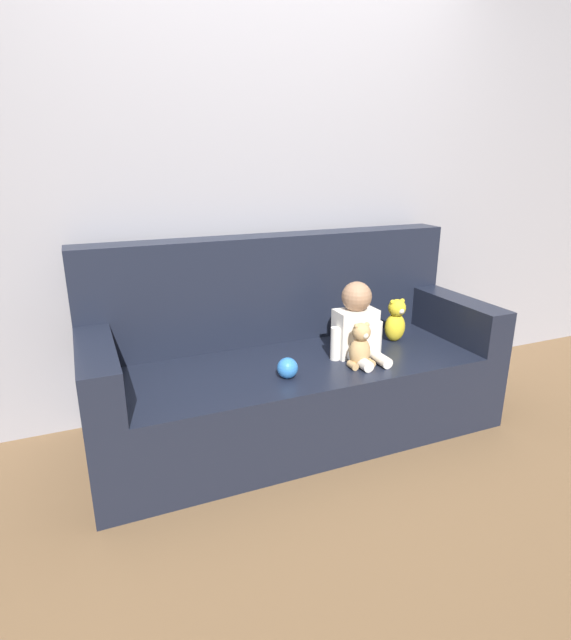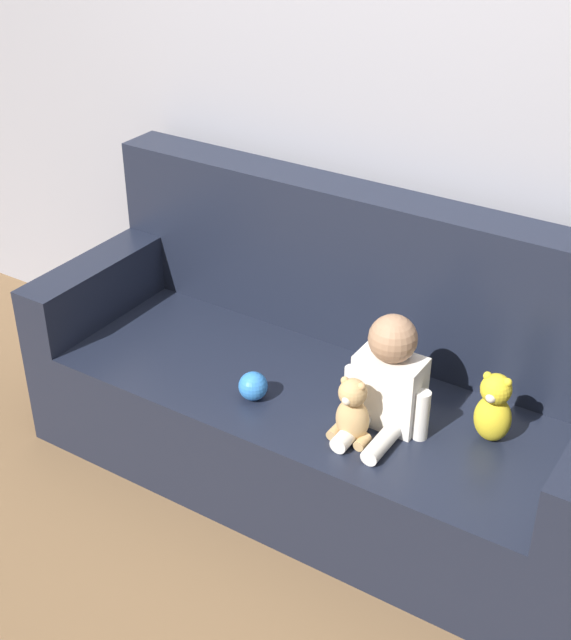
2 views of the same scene
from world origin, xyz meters
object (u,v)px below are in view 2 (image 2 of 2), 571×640
Objects in this scene: toy_ball at (253,386)px; plush_toy_side at (494,408)px; couch at (331,389)px; teddy_bear_brown at (352,412)px; person_baby at (388,380)px.

plush_toy_side is at bearing 16.38° from toy_ball.
teddy_bear_brown is at bearing -50.74° from couch.
person_baby reaches higher than plush_toy_side.
teddy_bear_brown is 2.29× the size of toy_ball.
couch is at bearing 129.26° from teddy_bear_brown.
couch is 8.53× the size of plush_toy_side.
couch is 0.42m from teddy_bear_brown.
teddy_bear_brown is (-0.05, -0.13, -0.06)m from person_baby.
person_baby is at bearing -161.59° from plush_toy_side.
teddy_bear_brown reaches higher than toy_ball.
person_baby is 0.15m from teddy_bear_brown.
plush_toy_side is at bearing -5.57° from couch.
plush_toy_side reaches higher than toy_ball.
plush_toy_side is 0.78m from toy_ball.
teddy_bear_brown is 0.92× the size of plush_toy_side.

